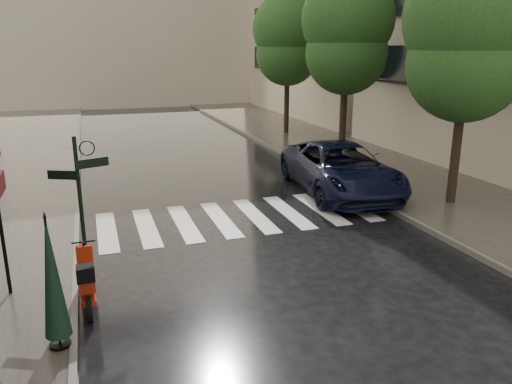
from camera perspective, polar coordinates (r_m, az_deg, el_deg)
ground at (r=8.64m, az=-10.00°, el=-17.38°), size 120.00×120.00×0.00m
sidewalk_far at (r=22.67m, az=11.38°, el=3.90°), size 5.50×60.00×0.12m
curb_near at (r=19.74m, az=-19.63°, el=1.51°), size 0.12×60.00×0.16m
curb_far at (r=21.42m, az=4.85°, el=3.50°), size 0.12×60.00×0.16m
crosswalk at (r=14.52m, az=-2.07°, el=-2.90°), size 7.85×3.20×0.01m
signpost at (r=10.58m, az=-19.42°, el=-0.75°), size 1.17×0.29×3.10m
tree_near at (r=16.08m, az=23.26°, el=16.97°), size 3.80×3.80×7.99m
tree_mid at (r=21.83m, az=10.42°, el=18.12°), size 3.80×3.80×8.34m
tree_far at (r=28.25m, az=3.65°, el=17.55°), size 3.80×3.80×8.16m
scooter at (r=10.03m, az=-18.76°, el=-9.71°), size 0.45×1.68×1.10m
parked_car at (r=17.04m, az=9.62°, el=2.65°), size 3.35×6.24×1.67m
parasol_back at (r=8.43m, az=-22.27°, el=-9.08°), size 0.42×0.42×2.23m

